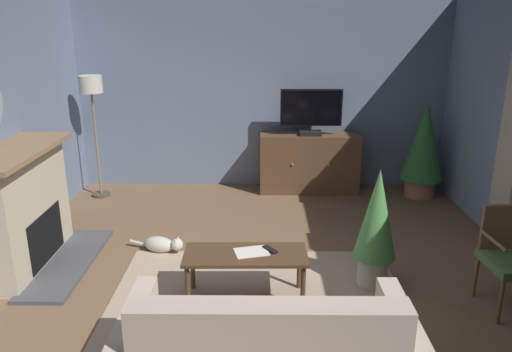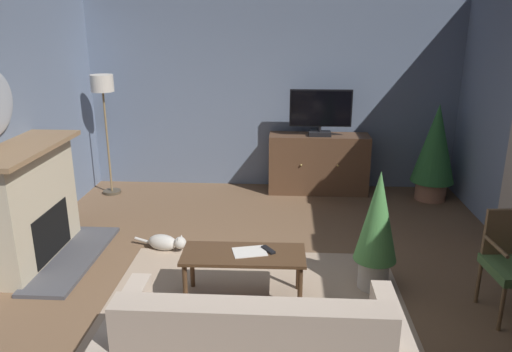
{
  "view_description": "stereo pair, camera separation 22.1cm",
  "coord_description": "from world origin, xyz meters",
  "px_view_note": "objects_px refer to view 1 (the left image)",
  "views": [
    {
      "loc": [
        -0.02,
        -4.0,
        2.5
      ],
      "look_at": [
        -0.06,
        0.42,
        1.09
      ],
      "focal_mm": 34.71,
      "sensor_mm": 36.0,
      "label": 1
    },
    {
      "loc": [
        0.2,
        -3.99,
        2.5
      ],
      "look_at": [
        -0.06,
        0.42,
        1.09
      ],
      "focal_mm": 34.71,
      "sensor_mm": 36.0,
      "label": 2
    }
  ],
  "objects_px": {
    "folded_newspaper": "(251,252)",
    "floor_lamp": "(92,99)",
    "television": "(311,111)",
    "side_chair_mid_row": "(510,255)",
    "potted_plant_on_hearth_side": "(424,146)",
    "coffee_table": "(246,259)",
    "potted_plant_leafy_by_curtain": "(376,223)",
    "fireplace": "(22,211)",
    "cat": "(162,244)",
    "tv_remote": "(270,249)",
    "tv_cabinet": "(309,164)"
  },
  "relations": [
    {
      "from": "coffee_table",
      "to": "side_chair_mid_row",
      "type": "bearing_deg",
      "value": -1.7
    },
    {
      "from": "fireplace",
      "to": "folded_newspaper",
      "type": "bearing_deg",
      "value": -15.21
    },
    {
      "from": "coffee_table",
      "to": "potted_plant_leafy_by_curtain",
      "type": "distance_m",
      "value": 1.28
    },
    {
      "from": "cat",
      "to": "side_chair_mid_row",
      "type": "bearing_deg",
      "value": -17.31
    },
    {
      "from": "coffee_table",
      "to": "potted_plant_on_hearth_side",
      "type": "distance_m",
      "value": 3.79
    },
    {
      "from": "television",
      "to": "folded_newspaper",
      "type": "relative_size",
      "value": 2.96
    },
    {
      "from": "tv_cabinet",
      "to": "television",
      "type": "xyz_separation_m",
      "value": [
        0.0,
        -0.05,
        0.82
      ]
    },
    {
      "from": "tv_remote",
      "to": "floor_lamp",
      "type": "distance_m",
      "value": 3.81
    },
    {
      "from": "tv_remote",
      "to": "cat",
      "type": "relative_size",
      "value": 0.26
    },
    {
      "from": "potted_plant_leafy_by_curtain",
      "to": "coffee_table",
      "type": "bearing_deg",
      "value": -167.62
    },
    {
      "from": "tv_remote",
      "to": "fireplace",
      "type": "bearing_deg",
      "value": -138.89
    },
    {
      "from": "folded_newspaper",
      "to": "side_chair_mid_row",
      "type": "xyz_separation_m",
      "value": [
        2.3,
        -0.09,
        0.03
      ]
    },
    {
      "from": "television",
      "to": "tv_cabinet",
      "type": "bearing_deg",
      "value": 90.0
    },
    {
      "from": "folded_newspaper",
      "to": "tv_cabinet",
      "type": "bearing_deg",
      "value": 60.56
    },
    {
      "from": "coffee_table",
      "to": "floor_lamp",
      "type": "distance_m",
      "value": 3.73
    },
    {
      "from": "tv_remote",
      "to": "side_chair_mid_row",
      "type": "relative_size",
      "value": 0.19
    },
    {
      "from": "fireplace",
      "to": "coffee_table",
      "type": "distance_m",
      "value": 2.42
    },
    {
      "from": "side_chair_mid_row",
      "to": "floor_lamp",
      "type": "bearing_deg",
      "value": 147.73
    },
    {
      "from": "tv_cabinet",
      "to": "potted_plant_leafy_by_curtain",
      "type": "bearing_deg",
      "value": -82.5
    },
    {
      "from": "potted_plant_leafy_by_curtain",
      "to": "folded_newspaper",
      "type": "bearing_deg",
      "value": -168.21
    },
    {
      "from": "coffee_table",
      "to": "potted_plant_on_hearth_side",
      "type": "bearing_deg",
      "value": 48.94
    },
    {
      "from": "coffee_table",
      "to": "tv_remote",
      "type": "distance_m",
      "value": 0.24
    },
    {
      "from": "folded_newspaper",
      "to": "floor_lamp",
      "type": "relative_size",
      "value": 0.17
    },
    {
      "from": "television",
      "to": "floor_lamp",
      "type": "bearing_deg",
      "value": -176.27
    },
    {
      "from": "coffee_table",
      "to": "side_chair_mid_row",
      "type": "distance_m",
      "value": 2.35
    },
    {
      "from": "side_chair_mid_row",
      "to": "potted_plant_leafy_by_curtain",
      "type": "distance_m",
      "value": 1.18
    },
    {
      "from": "tv_remote",
      "to": "cat",
      "type": "xyz_separation_m",
      "value": [
        -1.19,
        0.9,
        -0.39
      ]
    },
    {
      "from": "television",
      "to": "tv_remote",
      "type": "distance_m",
      "value": 3.12
    },
    {
      "from": "coffee_table",
      "to": "cat",
      "type": "bearing_deg",
      "value": 135.06
    },
    {
      "from": "floor_lamp",
      "to": "cat",
      "type": "bearing_deg",
      "value": -55.9
    },
    {
      "from": "fireplace",
      "to": "side_chair_mid_row",
      "type": "distance_m",
      "value": 4.73
    },
    {
      "from": "potted_plant_leafy_by_curtain",
      "to": "potted_plant_on_hearth_side",
      "type": "relative_size",
      "value": 0.86
    },
    {
      "from": "television",
      "to": "potted_plant_leafy_by_curtain",
      "type": "distance_m",
      "value": 2.83
    },
    {
      "from": "television",
      "to": "side_chair_mid_row",
      "type": "xyz_separation_m",
      "value": [
        1.49,
        -3.09,
        -0.73
      ]
    },
    {
      "from": "television",
      "to": "side_chair_mid_row",
      "type": "relative_size",
      "value": 0.97
    },
    {
      "from": "television",
      "to": "tv_remote",
      "type": "relative_size",
      "value": 5.23
    },
    {
      "from": "coffee_table",
      "to": "potted_plant_leafy_by_curtain",
      "type": "bearing_deg",
      "value": 12.38
    },
    {
      "from": "coffee_table",
      "to": "cat",
      "type": "xyz_separation_m",
      "value": [
        -0.97,
        0.96,
        -0.32
      ]
    },
    {
      "from": "tv_cabinet",
      "to": "floor_lamp",
      "type": "distance_m",
      "value": 3.26
    },
    {
      "from": "cat",
      "to": "floor_lamp",
      "type": "bearing_deg",
      "value": 124.1
    },
    {
      "from": "fireplace",
      "to": "folded_newspaper",
      "type": "height_order",
      "value": "fireplace"
    },
    {
      "from": "coffee_table",
      "to": "side_chair_mid_row",
      "type": "xyz_separation_m",
      "value": [
        2.35,
        -0.07,
        0.09
      ]
    },
    {
      "from": "floor_lamp",
      "to": "folded_newspaper",
      "type": "bearing_deg",
      "value": -50.85
    },
    {
      "from": "side_chair_mid_row",
      "to": "potted_plant_on_hearth_side",
      "type": "height_order",
      "value": "potted_plant_on_hearth_side"
    },
    {
      "from": "side_chair_mid_row",
      "to": "potted_plant_leafy_by_curtain",
      "type": "bearing_deg",
      "value": 163.12
    },
    {
      "from": "tv_remote",
      "to": "floor_lamp",
      "type": "bearing_deg",
      "value": -173.87
    },
    {
      "from": "television",
      "to": "cat",
      "type": "bearing_deg",
      "value": -131.68
    },
    {
      "from": "cat",
      "to": "floor_lamp",
      "type": "relative_size",
      "value": 0.37
    },
    {
      "from": "side_chair_mid_row",
      "to": "floor_lamp",
      "type": "xyz_separation_m",
      "value": [
        -4.57,
        2.89,
        0.94
      ]
    },
    {
      "from": "fireplace",
      "to": "coffee_table",
      "type": "relative_size",
      "value": 1.42
    }
  ]
}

